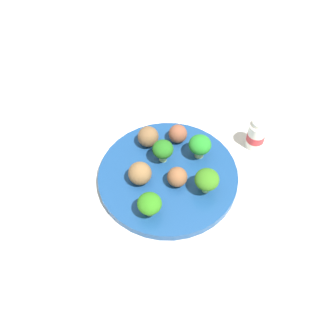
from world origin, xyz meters
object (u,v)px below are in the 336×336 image
object	(u,v)px
meatball_mid_left	(178,134)
fork	(43,228)
meatball_back_left	(148,137)
meatball_mid_right	(177,177)
knife	(41,212)
plate	(168,176)
yogurt_bottle	(256,135)
broccoli_floret_center	(150,204)
broccoli_floret_front_right	(207,180)
meatball_front_right	(140,174)
broccoli_floret_front_left	(200,145)
broccoli_floret_far_rim	(164,149)
napkin	(47,221)

from	to	relation	value
meatball_mid_left	fork	bearing A→B (deg)	24.09
meatball_back_left	meatball_mid_right	bearing A→B (deg)	104.48
knife	meatball_mid_left	bearing A→B (deg)	-161.91
plate	yogurt_bottle	distance (m)	0.21
broccoli_floret_center	fork	world-z (taller)	broccoli_floret_center
broccoli_floret_front_right	meatball_back_left	bearing A→B (deg)	-62.04
plate	broccoli_floret_center	size ratio (longest dim) A/B	5.64
meatball_mid_right	yogurt_bottle	world-z (taller)	yogurt_bottle
meatball_front_right	knife	distance (m)	0.20
broccoli_floret_front_right	broccoli_floret_front_left	xyz separation A→B (m)	(-0.01, -0.09, -0.00)
broccoli_floret_front_right	meatball_mid_left	distance (m)	0.14
broccoli_floret_center	meatball_mid_left	world-z (taller)	broccoli_floret_center
broccoli_floret_far_rim	meatball_mid_right	size ratio (longest dim) A/B	1.28
broccoli_floret_far_rim	broccoli_floret_front_left	bearing A→B (deg)	172.71
meatball_mid_right	napkin	world-z (taller)	meatball_mid_right
broccoli_floret_far_rim	fork	bearing A→B (deg)	19.32
meatball_front_right	yogurt_bottle	size ratio (longest dim) A/B	0.64
plate	meatball_back_left	size ratio (longest dim) A/B	6.44
broccoli_floret_far_rim	plate	bearing A→B (deg)	87.18
broccoli_floret_front_left	meatball_front_right	world-z (taller)	broccoli_floret_front_left
broccoli_floret_front_right	meatball_front_right	xyz separation A→B (m)	(0.12, -0.06, -0.01)
broccoli_floret_front_right	fork	distance (m)	0.32
broccoli_floret_center	meatball_mid_right	xyz separation A→B (m)	(-0.07, -0.05, -0.01)
broccoli_floret_far_rim	broccoli_floret_front_left	distance (m)	0.07
meatball_front_right	broccoli_floret_front_right	bearing A→B (deg)	154.53
meatball_mid_right	meatball_back_left	distance (m)	0.12
meatball_mid_right	broccoli_floret_front_left	bearing A→B (deg)	-139.30
broccoli_floret_front_right	plate	bearing A→B (deg)	-44.14
broccoli_floret_front_right	yogurt_bottle	size ratio (longest dim) A/B	0.77
knife	plate	bearing A→B (deg)	-176.41
broccoli_floret_front_right	broccoli_floret_front_left	bearing A→B (deg)	-99.67
broccoli_floret_front_right	fork	world-z (taller)	broccoli_floret_front_right
meatball_mid_left	meatball_mid_right	bearing A→B (deg)	72.97
meatball_mid_right	meatball_back_left	world-z (taller)	meatball_back_left
meatball_back_left	fork	xyz separation A→B (m)	(0.24, 0.14, -0.03)
broccoli_floret_front_left	broccoli_floret_front_right	bearing A→B (deg)	80.33
broccoli_floret_front_left	napkin	bearing A→B (deg)	11.03
plate	broccoli_floret_front_right	xyz separation A→B (m)	(-0.06, 0.06, 0.04)
broccoli_floret_front_left	meatball_front_right	xyz separation A→B (m)	(0.13, 0.03, -0.01)
meatball_mid_right	broccoli_floret_far_rim	bearing A→B (deg)	-81.46
meatball_mid_left	meatball_back_left	xyz separation A→B (m)	(0.06, -0.01, 0.00)
meatball_mid_left	meatball_back_left	distance (m)	0.06
meatball_mid_right	meatball_front_right	bearing A→B (deg)	-18.67
plate	broccoli_floret_center	distance (m)	0.10
broccoli_floret_far_rim	meatball_mid_left	world-z (taller)	broccoli_floret_far_rim
broccoli_floret_front_left	knife	size ratio (longest dim) A/B	0.36
broccoli_floret_front_right	napkin	size ratio (longest dim) A/B	0.33
fork	broccoli_floret_far_rim	bearing A→B (deg)	-160.68
napkin	yogurt_bottle	distance (m)	0.45
meatball_front_right	meatball_back_left	size ratio (longest dim) A/B	1.05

